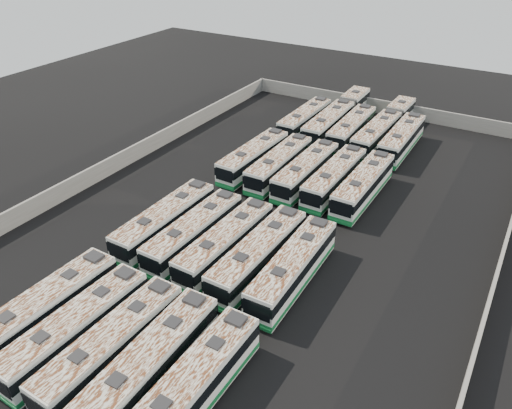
% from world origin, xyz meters
% --- Properties ---
extents(ground, '(140.00, 140.00, 0.00)m').
position_xyz_m(ground, '(0.00, 0.00, 0.00)').
color(ground, black).
rests_on(ground, ground).
extents(perimeter_wall, '(45.20, 73.20, 2.20)m').
position_xyz_m(perimeter_wall, '(0.00, 0.00, 1.10)').
color(perimeter_wall, slate).
rests_on(perimeter_wall, ground).
extents(bus_front_far_left, '(3.05, 13.19, 3.71)m').
position_xyz_m(bus_front_far_left, '(-7.44, -23.17, 1.89)').
color(bus_front_far_left, white).
rests_on(bus_front_far_left, ground).
extents(bus_front_left, '(3.01, 12.84, 3.60)m').
position_xyz_m(bus_front_left, '(-3.79, -23.22, 1.84)').
color(bus_front_left, white).
rests_on(bus_front_left, ground).
extents(bus_front_center, '(2.91, 12.86, 3.61)m').
position_xyz_m(bus_front_center, '(-0.24, -23.09, 1.85)').
color(bus_front_center, white).
rests_on(bus_front_center, ground).
extents(bus_front_right, '(3.13, 13.31, 3.73)m').
position_xyz_m(bus_front_right, '(3.27, -23.16, 1.91)').
color(bus_front_right, white).
rests_on(bus_front_right, ground).
extents(bus_front_far_right, '(2.77, 12.93, 3.64)m').
position_xyz_m(bus_front_far_right, '(6.89, -23.10, 1.86)').
color(bus_front_far_right, white).
rests_on(bus_front_far_right, ground).
extents(bus_midfront_far_left, '(2.82, 13.08, 3.68)m').
position_xyz_m(bus_midfront_far_left, '(-7.47, -8.44, 1.88)').
color(bus_midfront_far_left, white).
rests_on(bus_midfront_far_left, ground).
extents(bus_midfront_left, '(2.86, 12.81, 3.60)m').
position_xyz_m(bus_midfront_left, '(-3.84, -8.51, 1.84)').
color(bus_midfront_left, white).
rests_on(bus_midfront_left, ground).
extents(bus_midfront_center, '(2.98, 12.87, 3.61)m').
position_xyz_m(bus_midfront_center, '(-0.24, -8.45, 1.85)').
color(bus_midfront_center, white).
rests_on(bus_midfront_center, ground).
extents(bus_midfront_right, '(3.04, 13.27, 3.73)m').
position_xyz_m(bus_midfront_right, '(3.35, -8.47, 1.91)').
color(bus_midfront_right, white).
rests_on(bus_midfront_right, ground).
extents(bus_midfront_far_right, '(3.05, 13.08, 3.67)m').
position_xyz_m(bus_midfront_far_right, '(6.87, -8.53, 1.88)').
color(bus_midfront_far_right, white).
rests_on(bus_midfront_far_right, ground).
extents(bus_midback_far_left, '(3.03, 12.87, 3.61)m').
position_xyz_m(bus_midback_far_left, '(-7.46, 8.65, 1.85)').
color(bus_midback_far_left, white).
rests_on(bus_midback_far_left, ground).
extents(bus_midback_left, '(2.87, 12.85, 3.61)m').
position_xyz_m(bus_midback_left, '(-3.77, 8.60, 1.85)').
color(bus_midback_left, white).
rests_on(bus_midback_left, ground).
extents(bus_midback_center, '(2.77, 12.89, 3.63)m').
position_xyz_m(bus_midback_center, '(-0.18, 8.57, 1.86)').
color(bus_midback_center, white).
rests_on(bus_midback_center, ground).
extents(bus_midback_right, '(2.82, 12.87, 3.62)m').
position_xyz_m(bus_midback_right, '(3.39, 8.79, 1.85)').
color(bus_midback_right, white).
rests_on(bus_midback_right, ground).
extents(bus_midback_far_right, '(2.82, 13.05, 3.68)m').
position_xyz_m(bus_midback_far_right, '(6.90, 8.72, 1.88)').
color(bus_midback_far_right, white).
rests_on(bus_midback_far_right, ground).
extents(bus_back_far_left, '(2.76, 12.71, 3.58)m').
position_xyz_m(bus_back_far_left, '(-7.48, 23.28, 1.83)').
color(bus_back_far_left, white).
rests_on(bus_back_far_left, ground).
extents(bus_back_left, '(3.25, 20.73, 3.75)m').
position_xyz_m(bus_back_left, '(-3.83, 26.91, 1.92)').
color(bus_back_left, white).
rests_on(bus_back_left, ground).
extents(bus_back_center, '(3.04, 12.96, 3.64)m').
position_xyz_m(bus_back_center, '(-0.29, 23.43, 1.86)').
color(bus_back_center, white).
rests_on(bus_back_center, ground).
extents(bus_back_right, '(3.08, 19.92, 3.60)m').
position_xyz_m(bus_back_right, '(3.42, 26.73, 1.84)').
color(bus_back_right, white).
rests_on(bus_back_right, ground).
extents(bus_back_far_right, '(2.85, 13.09, 3.69)m').
position_xyz_m(bus_back_far_right, '(6.84, 23.43, 1.89)').
color(bus_back_far_right, white).
rests_on(bus_back_far_right, ground).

